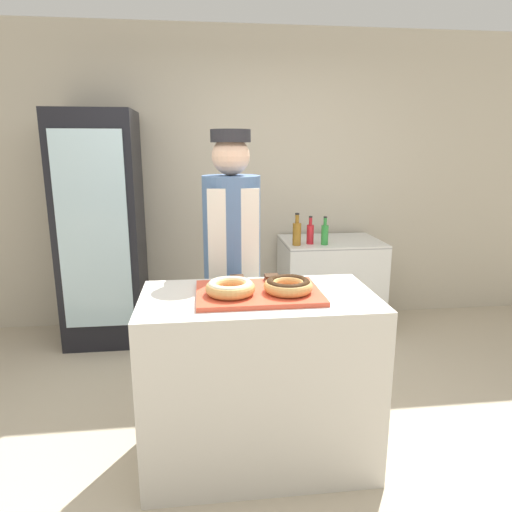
# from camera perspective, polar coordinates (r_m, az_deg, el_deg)

# --- Properties ---
(ground_plane) EXTENTS (14.00, 14.00, 0.00)m
(ground_plane) POSITION_cam_1_polar(r_m,az_deg,el_deg) (2.75, 0.27, -23.61)
(ground_plane) COLOR #B7A88E
(wall_back) EXTENTS (8.00, 0.06, 2.70)m
(wall_back) POSITION_cam_1_polar(r_m,az_deg,el_deg) (4.33, -3.28, 9.38)
(wall_back) COLOR #BCB29E
(wall_back) RESTS_ON ground_plane
(display_counter) EXTENTS (1.19, 0.65, 0.93)m
(display_counter) POSITION_cam_1_polar(r_m,az_deg,el_deg) (2.50, 0.29, -15.08)
(display_counter) COLOR beige
(display_counter) RESTS_ON ground_plane
(serving_tray) EXTENTS (0.62, 0.44, 0.02)m
(serving_tray) POSITION_cam_1_polar(r_m,az_deg,el_deg) (2.31, 0.30, -4.64)
(serving_tray) COLOR #D84C33
(serving_tray) RESTS_ON display_counter
(donut_light_glaze) EXTENTS (0.25, 0.25, 0.07)m
(donut_light_glaze) POSITION_cam_1_polar(r_m,az_deg,el_deg) (2.24, -3.24, -3.90)
(donut_light_glaze) COLOR tan
(donut_light_glaze) RESTS_ON serving_tray
(donut_chocolate_glaze) EXTENTS (0.25, 0.25, 0.07)m
(donut_chocolate_glaze) POSITION_cam_1_polar(r_m,az_deg,el_deg) (2.28, 4.05, -3.64)
(donut_chocolate_glaze) COLOR tan
(donut_chocolate_glaze) RESTS_ON serving_tray
(brownie_back_left) EXTENTS (0.07, 0.07, 0.03)m
(brownie_back_left) POSITION_cam_1_polar(r_m,az_deg,el_deg) (2.45, -2.39, -2.88)
(brownie_back_left) COLOR #382111
(brownie_back_left) RESTS_ON serving_tray
(brownie_back_right) EXTENTS (0.07, 0.07, 0.03)m
(brownie_back_right) POSITION_cam_1_polar(r_m,az_deg,el_deg) (2.47, 1.99, -2.73)
(brownie_back_right) COLOR #382111
(brownie_back_right) RESTS_ON serving_tray
(baker_person) EXTENTS (0.36, 0.36, 1.76)m
(baker_person) POSITION_cam_1_polar(r_m,az_deg,el_deg) (2.89, -2.99, -0.91)
(baker_person) COLOR #4C4C51
(baker_person) RESTS_ON ground_plane
(beverage_fridge) EXTENTS (0.66, 0.61, 1.95)m
(beverage_fridge) POSITION_cam_1_polar(r_m,az_deg,el_deg) (4.06, -18.75, 3.06)
(beverage_fridge) COLOR black
(beverage_fridge) RESTS_ON ground_plane
(chest_freezer) EXTENTS (0.88, 0.65, 0.84)m
(chest_freezer) POSITION_cam_1_polar(r_m,az_deg,el_deg) (4.27, 9.17, -3.49)
(chest_freezer) COLOR silver
(chest_freezer) RESTS_ON ground_plane
(bottle_green) EXTENTS (0.06, 0.06, 0.24)m
(bottle_green) POSITION_cam_1_polar(r_m,az_deg,el_deg) (3.95, 8.59, 2.76)
(bottle_green) COLOR #2D8C38
(bottle_green) RESTS_ON chest_freezer
(bottle_red) EXTENTS (0.06, 0.06, 0.24)m
(bottle_red) POSITION_cam_1_polar(r_m,az_deg,el_deg) (3.96, 6.79, 2.84)
(bottle_red) COLOR red
(bottle_red) RESTS_ON chest_freezer
(bottle_amber) EXTENTS (0.07, 0.07, 0.28)m
(bottle_amber) POSITION_cam_1_polar(r_m,az_deg,el_deg) (3.89, 5.12, 2.90)
(bottle_amber) COLOR #99661E
(bottle_amber) RESTS_ON chest_freezer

